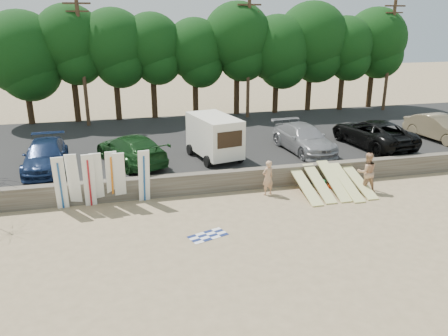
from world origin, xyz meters
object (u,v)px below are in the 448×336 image
Objects in this scene: box_trailer at (214,135)px; beachgoer_b at (367,172)px; car_3 at (372,133)px; car_1 at (131,149)px; car_4 at (440,128)px; car_2 at (304,138)px; car_0 at (46,156)px; beachgoer_a at (268,178)px; cooler at (321,183)px.

box_trailer reaches higher than beachgoer_b.
car_3 is 6.04m from beachgoer_b.
car_4 reaches higher than car_1.
car_2 is 1.09× the size of car_4.
beachgoer_a is (10.42, -4.32, -0.57)m from car_0.
car_4 is at bearing -3.83° from car_2.
car_4 is at bearing -2.13° from car_0.
beachgoer_b is at bearing -20.94° from car_0.
cooler is at bearing -105.25° from car_2.
car_0 is 13.10× the size of cooler.
beachgoer_b is at bearing -48.99° from box_trailer.
car_3 is at bearing -113.18° from beachgoer_b.
car_0 is 0.93× the size of car_1.
car_3 is 15.20× the size of cooler.
car_2 is at bearing 81.07° from cooler.
beachgoer_b is at bearing 153.42° from beachgoer_a.
box_trailer is 4.51m from car_1.
beachgoer_b is 5.16× the size of cooler.
car_2 is 3.03× the size of beachgoer_a.
beachgoer_b is at bearing 132.38° from car_1.
beachgoer_b is at bearing -30.25° from cooler.
beachgoer_a is 3.09m from cooler.
car_0 is 14.03m from cooler.
car_3 is at bearing -11.19° from box_trailer.
car_4 is (19.20, 0.26, 0.01)m from car_1.
cooler is (-5.14, -3.93, -1.34)m from car_3.
car_1 is 19.20m from car_4.
car_4 reaches higher than car_2.
car_0 is 2.92× the size of beachgoer_a.
car_3 is at bearing -2.68° from car_0.
car_2 is (5.34, 0.18, -0.57)m from box_trailer.
car_4 is 13.81m from beachgoer_a.
car_3 is at bearing 156.98° from car_1.
car_1 is at bearing -3.37° from car_0.
cooler is (13.40, -3.95, -1.26)m from car_0.
cooler is at bearing 133.77° from car_1.
box_trailer is at bearing 174.67° from car_4.
cooler is (-1.81, 1.09, -0.82)m from beachgoer_b.
beachgoer_a is (-13.03, -4.52, -0.63)m from car_4.
car_1 is 1.03× the size of car_2.
car_0 is 18.54m from car_3.
car_3 is at bearing -4.77° from car_2.
car_2 is at bearing -10.67° from box_trailer.
car_2 is 0.90× the size of car_3.
car_1 reaches higher than car_2.
car_1 is 12.05m from beachgoer_b.
car_0 reaches higher than cooler.
car_0 is 16.03m from beachgoer_b.
beachgoer_b is at bearing -82.53° from car_2.
cooler is at bearing 168.99° from beachgoer_a.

